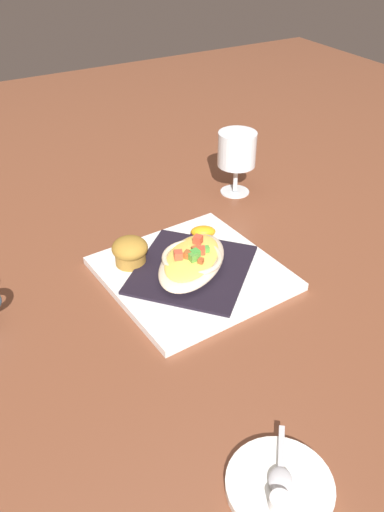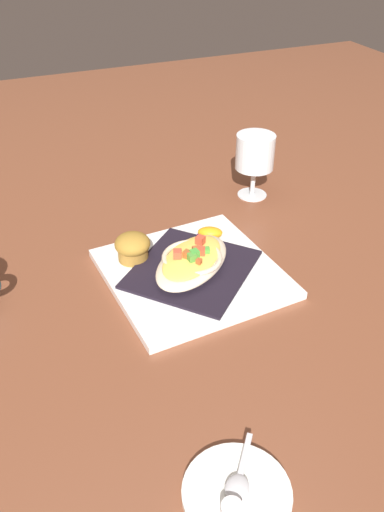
{
  "view_description": "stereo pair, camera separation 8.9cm",
  "coord_description": "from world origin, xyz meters",
  "px_view_note": "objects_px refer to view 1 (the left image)",
  "views": [
    {
      "loc": [
        0.36,
        0.64,
        0.56
      ],
      "look_at": [
        0.0,
        0.0,
        0.04
      ],
      "focal_mm": 37.06,
      "sensor_mm": 36.0,
      "label": 1
    },
    {
      "loc": [
        0.28,
        0.68,
        0.56
      ],
      "look_at": [
        0.0,
        0.0,
        0.04
      ],
      "focal_mm": 37.06,
      "sensor_mm": 36.0,
      "label": 2
    }
  ],
  "objects_px": {
    "muffin": "(130,251)",
    "gratin_dish": "(192,260)",
    "square_plate": "(192,273)",
    "orange_garnish": "(202,233)",
    "spoon": "(281,477)",
    "creamer_saucer": "(280,486)",
    "creamer_cup_0": "(280,503)",
    "stemmed_glass": "(237,152)"
  },
  "relations": [
    {
      "from": "orange_garnish",
      "to": "square_plate",
      "type": "bearing_deg",
      "value": 49.81
    },
    {
      "from": "square_plate",
      "to": "muffin",
      "type": "relative_size",
      "value": 4.46
    },
    {
      "from": "creamer_cup_0",
      "to": "stemmed_glass",
      "type": "bearing_deg",
      "value": -119.87
    },
    {
      "from": "gratin_dish",
      "to": "stemmed_glass",
      "type": "height_order",
      "value": "stemmed_glass"
    },
    {
      "from": "gratin_dish",
      "to": "creamer_cup_0",
      "type": "xyz_separation_m",
      "value": [
        0.13,
        0.41,
        -0.02
      ]
    },
    {
      "from": "stemmed_glass",
      "to": "creamer_saucer",
      "type": "bearing_deg",
      "value": 60.49
    },
    {
      "from": "stemmed_glass",
      "to": "creamer_cup_0",
      "type": "xyz_separation_m",
      "value": [
        0.37,
        0.64,
        -0.08
      ]
    },
    {
      "from": "square_plate",
      "to": "gratin_dish",
      "type": "relative_size",
      "value": 1.4
    },
    {
      "from": "gratin_dish",
      "to": "muffin",
      "type": "relative_size",
      "value": 3.19
    },
    {
      "from": "stemmed_glass",
      "to": "spoon",
      "type": "xyz_separation_m",
      "value": [
        0.34,
        0.61,
        -0.08
      ]
    },
    {
      "from": "creamer_saucer",
      "to": "spoon",
      "type": "xyz_separation_m",
      "value": [
        -0.0,
        -0.0,
        0.01
      ]
    },
    {
      "from": "muffin",
      "to": "orange_garnish",
      "type": "xyz_separation_m",
      "value": [
        -0.15,
        -0.01,
        -0.02
      ]
    },
    {
      "from": "muffin",
      "to": "creamer_saucer",
      "type": "distance_m",
      "value": 0.47
    },
    {
      "from": "creamer_cup_0",
      "to": "spoon",
      "type": "bearing_deg",
      "value": -129.01
    },
    {
      "from": "muffin",
      "to": "orange_garnish",
      "type": "bearing_deg",
      "value": -176.44
    },
    {
      "from": "creamer_saucer",
      "to": "spoon",
      "type": "bearing_deg",
      "value": -129.01
    },
    {
      "from": "gratin_dish",
      "to": "orange_garnish",
      "type": "height_order",
      "value": "gratin_dish"
    },
    {
      "from": "gratin_dish",
      "to": "creamer_cup_0",
      "type": "bearing_deg",
      "value": 72.76
    },
    {
      "from": "creamer_cup_0",
      "to": "gratin_dish",
      "type": "bearing_deg",
      "value": -107.24
    },
    {
      "from": "spoon",
      "to": "square_plate",
      "type": "bearing_deg",
      "value": -105.54
    },
    {
      "from": "gratin_dish",
      "to": "muffin",
      "type": "height_order",
      "value": "muffin"
    },
    {
      "from": "stemmed_glass",
      "to": "creamer_cup_0",
      "type": "bearing_deg",
      "value": 60.13
    },
    {
      "from": "square_plate",
      "to": "orange_garnish",
      "type": "bearing_deg",
      "value": -130.19
    },
    {
      "from": "square_plate",
      "to": "gratin_dish",
      "type": "bearing_deg",
      "value": 132.7
    },
    {
      "from": "muffin",
      "to": "creamer_cup_0",
      "type": "xyz_separation_m",
      "value": [
        0.05,
        0.49,
        -0.02
      ]
    },
    {
      "from": "creamer_saucer",
      "to": "spoon",
      "type": "distance_m",
      "value": 0.01
    },
    {
      "from": "creamer_cup_0",
      "to": "orange_garnish",
      "type": "bearing_deg",
      "value": -111.69
    },
    {
      "from": "creamer_cup_0",
      "to": "creamer_saucer",
      "type": "bearing_deg",
      "value": -129.01
    },
    {
      "from": "gratin_dish",
      "to": "creamer_cup_0",
      "type": "distance_m",
      "value": 0.43
    },
    {
      "from": "muffin",
      "to": "gratin_dish",
      "type": "bearing_deg",
      "value": 139.11
    },
    {
      "from": "gratin_dish",
      "to": "creamer_saucer",
      "type": "xyz_separation_m",
      "value": [
        0.11,
        0.39,
        -0.03
      ]
    },
    {
      "from": "gratin_dish",
      "to": "stemmed_glass",
      "type": "distance_m",
      "value": 0.33
    },
    {
      "from": "square_plate",
      "to": "orange_garnish",
      "type": "relative_size",
      "value": 4.83
    },
    {
      "from": "stemmed_glass",
      "to": "spoon",
      "type": "height_order",
      "value": "stemmed_glass"
    },
    {
      "from": "orange_garnish",
      "to": "spoon",
      "type": "bearing_deg",
      "value": 69.4
    },
    {
      "from": "stemmed_glass",
      "to": "creamer_saucer",
      "type": "xyz_separation_m",
      "value": [
        0.35,
        0.61,
        -0.09
      ]
    },
    {
      "from": "square_plate",
      "to": "stemmed_glass",
      "type": "distance_m",
      "value": 0.34
    },
    {
      "from": "stemmed_glass",
      "to": "creamer_saucer",
      "type": "height_order",
      "value": "stemmed_glass"
    },
    {
      "from": "stemmed_glass",
      "to": "spoon",
      "type": "bearing_deg",
      "value": 60.55
    },
    {
      "from": "stemmed_glass",
      "to": "spoon",
      "type": "relative_size",
      "value": 1.7
    },
    {
      "from": "muffin",
      "to": "spoon",
      "type": "height_order",
      "value": "muffin"
    },
    {
      "from": "gratin_dish",
      "to": "creamer_saucer",
      "type": "height_order",
      "value": "gratin_dish"
    }
  ]
}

